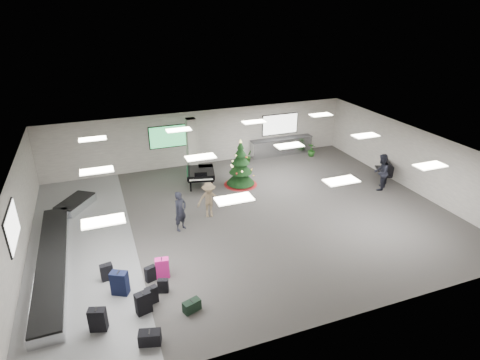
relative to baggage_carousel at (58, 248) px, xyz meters
name	(u,v)px	position (x,y,z in m)	size (l,w,h in m)	color
ground	(246,216)	(7.84, 0.08, -0.21)	(18.00, 18.00, 0.00)	#3A3735
room_envelope	(233,165)	(7.46, 0.75, 2.12)	(18.02, 14.02, 3.21)	#A19B93
baggage_carousel	(58,248)	(0.00, 0.00, 0.00)	(2.28, 9.71, 0.43)	silver
service_counter	(281,146)	(12.84, 6.73, 0.33)	(4.05, 0.65, 1.08)	silver
suitcase_0	(143,303)	(2.62, -4.47, 0.16)	(0.53, 0.38, 0.77)	black
suitcase_1	(152,295)	(2.93, -4.12, 0.09)	(0.43, 0.31, 0.62)	black
pink_suitcase	(162,268)	(3.51, -2.91, 0.16)	(0.51, 0.34, 0.77)	#E01D86
suitcase_3	(151,274)	(3.08, -2.97, 0.07)	(0.42, 0.32, 0.58)	black
navy_suitcase	(120,283)	(2.03, -3.30, 0.21)	(0.63, 0.54, 0.87)	black
suitcase_5	(98,320)	(1.27, -4.73, 0.16)	(0.56, 0.41, 0.77)	black
green_duffel	(192,306)	(4.04, -4.92, -0.03)	(0.61, 0.44, 0.39)	black
suitcase_7	(163,286)	(3.37, -3.73, 0.04)	(0.39, 0.29, 0.52)	black
suitcase_8	(107,272)	(1.67, -2.37, 0.09)	(0.45, 0.30, 0.63)	black
black_duffel	(150,338)	(2.60, -5.79, -0.01)	(0.69, 0.50, 0.43)	black
christmas_tree	(241,169)	(8.83, 3.40, 0.65)	(1.77, 1.77, 2.52)	maroon
grand_piano	(200,173)	(6.81, 3.96, 0.51)	(1.72, 2.04, 1.02)	black
bench	(385,169)	(16.45, 1.33, 0.36)	(1.17, 1.68, 1.01)	black
traveler_a	(180,211)	(4.86, 0.02, 0.66)	(0.64, 0.42, 1.75)	black
traveler_b	(209,200)	(6.30, 0.69, 0.61)	(1.07, 0.61, 1.65)	#806B4F
traveler_bench	(381,172)	(15.32, 0.34, 0.74)	(0.93, 0.72, 1.91)	black
potted_plant_left	(249,156)	(10.44, 6.27, 0.16)	(0.41, 0.33, 0.74)	#1B4315
potted_plant_right	(311,150)	(14.49, 5.81, 0.19)	(0.46, 0.46, 0.82)	#1B4315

